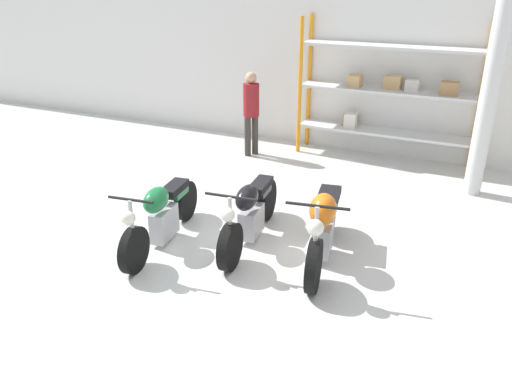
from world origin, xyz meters
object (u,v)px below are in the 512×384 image
Objects in this scene: motorcycle_green at (162,214)px; motorcycle_black at (250,213)px; motorcycle_orange at (323,225)px; shelving_rack at (386,92)px; person_browsing at (251,107)px.

motorcycle_black reaches higher than motorcycle_green.
motorcycle_green is 1.03× the size of motorcycle_orange.
motorcycle_green is at bearing -68.88° from motorcycle_black.
shelving_rack is 4.34m from motorcycle_orange.
shelving_rack is at bearing -129.53° from person_browsing.
shelving_rack is 2.02× the size of person_browsing.
motorcycle_black is 1.26× the size of person_browsing.
motorcycle_black is 1.06m from motorcycle_orange.
shelving_rack reaches higher than motorcycle_green.
motorcycle_orange is at bearing 158.78° from person_browsing.
person_browsing is (-2.63, 3.37, 0.50)m from motorcycle_orange.
motorcycle_black is at bearing 146.15° from person_browsing.
motorcycle_black is (1.07, 0.56, -0.00)m from motorcycle_green.
person_browsing is (-0.50, 3.87, 0.56)m from motorcycle_green.
shelving_rack is 4.38m from motorcycle_black.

